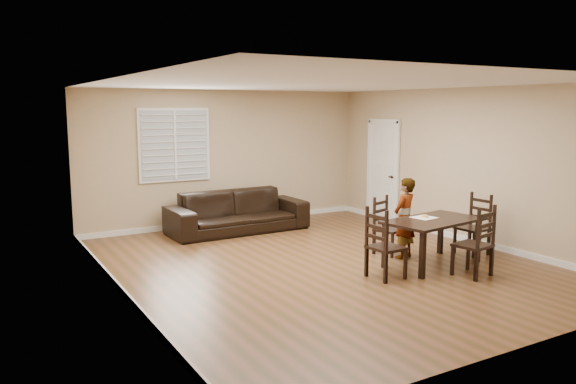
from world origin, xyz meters
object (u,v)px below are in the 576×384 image
object	(u,v)px
donut	(425,216)
chair_right	(477,226)
chair_near	(384,227)
dining_table	(433,225)
chair_left	(380,247)
chair_far	(481,245)
child	(404,218)
sofa	(237,212)

from	to	relation	value
donut	chair_right	bearing A→B (deg)	-0.59
chair_near	dining_table	bearing A→B (deg)	-98.46
dining_table	chair_near	size ratio (longest dim) A/B	1.72
chair_left	dining_table	bearing A→B (deg)	-84.94
chair_near	chair_right	bearing A→B (deg)	-49.24
dining_table	chair_far	distance (m)	0.82
chair_far	donut	bearing A→B (deg)	-92.56
chair_near	chair_right	distance (m)	1.52
dining_table	child	distance (m)	0.54
chair_near	chair_right	world-z (taller)	chair_right
chair_near	chair_right	size ratio (longest dim) A/B	0.95
chair_right	sofa	bearing A→B (deg)	-144.28
donut	dining_table	bearing A→B (deg)	-87.81
child	chair_near	bearing A→B (deg)	-99.27
dining_table	child	world-z (taller)	child
chair_far	chair_right	bearing A→B (deg)	-146.91
chair_right	donut	distance (m)	1.18
chair_left	donut	bearing A→B (deg)	-76.72
dining_table	donut	xyz separation A→B (m)	(-0.01, 0.17, 0.12)
dining_table	sofa	bearing A→B (deg)	104.76
chair_right	sofa	xyz separation A→B (m)	(-2.68, 3.43, -0.06)
chair_near	child	xyz separation A→B (m)	(0.08, -0.40, 0.21)
chair_far	chair_left	distance (m)	1.42
chair_far	chair_right	world-z (taller)	chair_far
chair_far	child	distance (m)	1.36
donut	chair_left	bearing A→B (deg)	-163.85
chair_right	dining_table	bearing A→B (deg)	-84.43
chair_left	chair_right	xyz separation A→B (m)	(2.28, 0.32, -0.01)
child	sofa	xyz separation A→B (m)	(-1.46, 3.05, -0.25)
chair_left	sofa	size ratio (longest dim) A/B	0.38
chair_far	child	size ratio (longest dim) A/B	0.80
child	donut	xyz separation A→B (m)	(0.07, -0.37, 0.09)
chair_far	child	xyz separation A→B (m)	(-0.20, 1.34, 0.17)
chair_near	chair_far	bearing A→B (deg)	-98.86
sofa	child	bearing A→B (deg)	-65.41
chair_left	child	size ratio (longest dim) A/B	0.79
dining_table	chair_right	world-z (taller)	chair_right
chair_left	child	world-z (taller)	child
chair_near	donut	bearing A→B (deg)	-96.86
dining_table	chair_right	xyz separation A→B (m)	(1.14, 0.16, -0.17)
child	sofa	distance (m)	3.39
dining_table	child	xyz separation A→B (m)	(-0.08, 0.54, 0.02)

